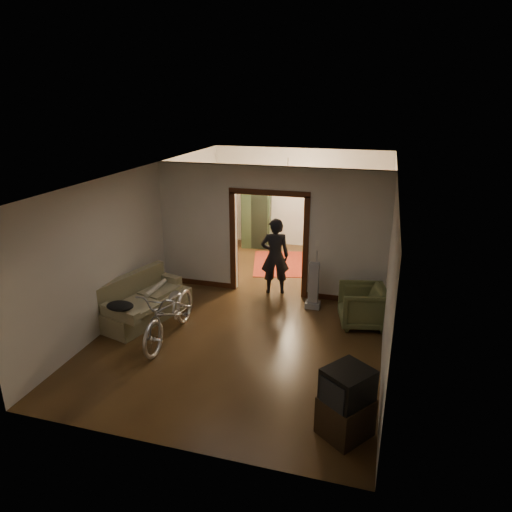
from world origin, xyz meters
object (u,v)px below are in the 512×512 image
at_px(person, 275,256).
at_px(bicycle, 170,312).
at_px(sofa, 144,298).
at_px(desk, 333,242).
at_px(armchair, 362,306).
at_px(locker, 256,220).

bearing_deg(person, bicycle, 46.39).
bearing_deg(sofa, bicycle, -19.81).
height_order(sofa, desk, sofa).
height_order(bicycle, armchair, bicycle).
bearing_deg(sofa, locker, 95.44).
xyz_separation_m(locker, desk, (2.19, 0.01, -0.47)).
relative_size(bicycle, desk, 2.17).
relative_size(person, desk, 1.88).
distance_m(locker, desk, 2.24).
bearing_deg(desk, person, -109.24).
bearing_deg(desk, bicycle, -114.31).
relative_size(bicycle, locker, 1.22).
height_order(sofa, bicycle, bicycle).
bearing_deg(person, sofa, 25.41).
distance_m(bicycle, locker, 5.54).
bearing_deg(desk, locker, 177.69).
xyz_separation_m(sofa, armchair, (4.11, 0.88, -0.04)).
height_order(locker, desk, locker).
height_order(bicycle, person, person).
bearing_deg(person, armchair, 136.17).
distance_m(armchair, locker, 5.21).
relative_size(person, locker, 1.06).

